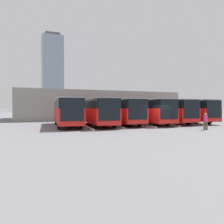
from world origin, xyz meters
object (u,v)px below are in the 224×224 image
Objects in this scene: pedestrian at (206,121)px; bus_4 at (97,111)px; bus_1 at (166,110)px; bus_5 at (67,111)px; bus_0 at (186,110)px; bus_2 at (147,111)px; bus_3 at (121,111)px.

bus_4 is at bearing 176.41° from pedestrian.
pedestrian is at bearing 138.89° from bus_4.
bus_1 and bus_4 have the same top height.
bus_1 is 10.67m from bus_4.
bus_0 is at bearing -175.43° from bus_5.
bus_0 and bus_4 have the same top height.
bus_5 is 15.47m from pedestrian.
pedestrian is (2.05, 9.38, -0.92)m from bus_1.
bus_1 is (3.55, 0.05, 0.00)m from bus_0.
bus_4 is (7.11, 0.01, 0.00)m from bus_2.
bus_1 is at bearing 5.65° from bus_0.
bus_4 and bus_5 have the same top height.
bus_3 is at bearing -5.88° from bus_2.
bus_0 is 17.77m from bus_5.
bus_5 is (3.55, -0.62, 0.00)m from bus_4.
bus_5 is (14.21, -0.13, 0.00)m from bus_1.
bus_0 and bus_3 have the same top height.
bus_0 is at bearing -175.95° from bus_3.
bus_0 is at bearing -170.93° from bus_2.
bus_1 is 3.59m from bus_2.
bus_2 is 10.68m from bus_5.
bus_4 reaches higher than pedestrian.
bus_2 is at bearing 174.12° from bus_3.
bus_4 is 12.42m from pedestrian.
bus_3 is (10.66, -0.14, 0.00)m from bus_0.
bus_4 is (10.66, 0.49, 0.00)m from bus_1.
bus_2 and bus_4 have the same top height.
bus_0 is 1.00× the size of bus_2.
bus_3 is (7.11, -0.19, 0.00)m from bus_1.
bus_5 is (7.11, 0.06, 0.00)m from bus_3.
bus_5 is at bearing 5.34° from bus_3.
bus_1 is at bearing 120.04° from pedestrian.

